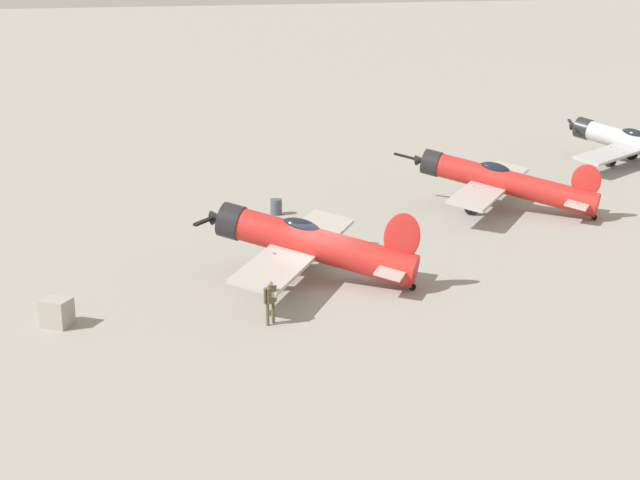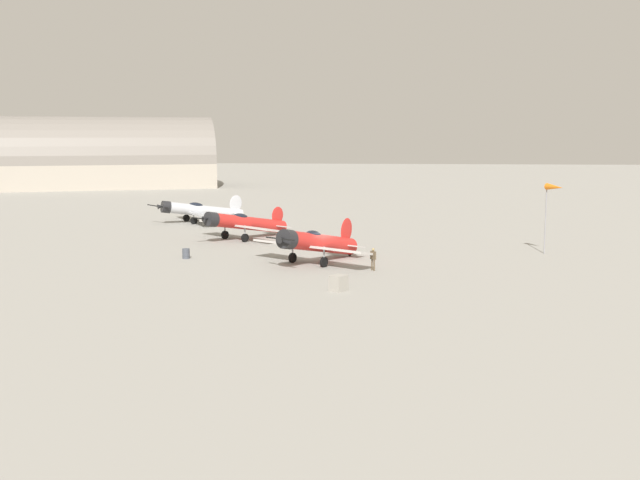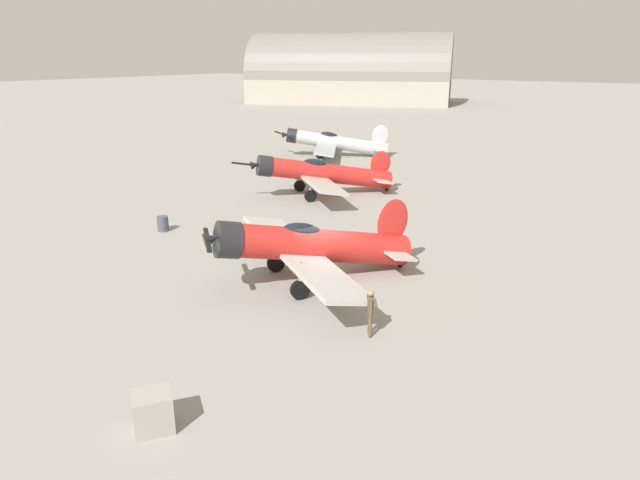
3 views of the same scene
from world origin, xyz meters
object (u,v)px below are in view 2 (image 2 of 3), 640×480
Objects in this scene: airplane_foreground at (316,243)px; fuel_drum at (186,254)px; airplane_far_line at (200,211)px; airplane_mid_apron at (244,223)px; ground_crew_mechanic at (373,257)px; equipment_crate at (338,283)px; windsock_mast at (554,190)px.

airplane_foreground is 10.96m from fuel_drum.
airplane_far_line is 25.67m from fuel_drum.
ground_crew_mechanic is at bearing 79.18° from airplane_mid_apron.
ground_crew_mechanic is at bearing 164.83° from equipment_crate.
airplane_mid_apron reaches higher than ground_crew_mechanic.
airplane_mid_apron is at bearing -104.13° from windsock_mast.
windsock_mast is at bearing 98.85° from fuel_drum.
equipment_crate reaches higher than fuel_drum.
fuel_drum is at bearing -48.79° from ground_crew_mechanic.
airplane_foreground is 12.29× the size of fuel_drum.
airplane_far_line is at bearing -119.94° from windsock_mast.
equipment_crate is 1.60× the size of fuel_drum.
airplane_foreground is at bearing 90.21° from airplane_far_line.
airplane_foreground is 0.92× the size of airplane_far_line.
windsock_mast is (-4.70, 30.14, 5.07)m from fuel_drum.
airplane_foreground is at bearing 72.58° from airplane_mid_apron.
windsock_mast is (20.41, 35.43, 4.13)m from airplane_far_line.
airplane_mid_apron is 5.52× the size of ground_crew_mechanic.
airplane_mid_apron is 11.97m from fuel_drum.
airplane_foreground is 5.35m from ground_crew_mechanic.
ground_crew_mechanic is 0.28× the size of windsock_mast.
airplane_foreground reaches higher than airplane_far_line.
ground_crew_mechanic is at bearing 92.24° from airplane_foreground.
windsock_mast reaches higher than equipment_crate.
airplane_foreground is at bearing -166.53° from equipment_crate.
equipment_crate is (10.36, 2.48, -1.09)m from airplane_foreground.
equipment_crate is (23.27, 10.77, -1.05)m from airplane_mid_apron.
fuel_drum is (-1.27, -10.82, -1.20)m from airplane_foreground.
fuel_drum is (11.64, -2.53, -1.16)m from airplane_mid_apron.
equipment_crate is 23.97m from windsock_mast.
airplane_mid_apron is 11.40× the size of fuel_drum.
airplane_far_line is at bearing -168.11° from fuel_drum.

